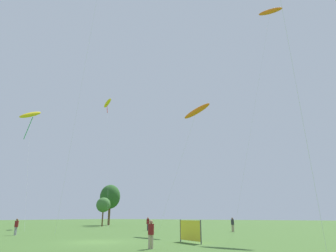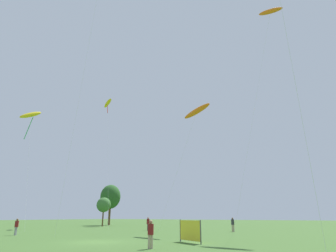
# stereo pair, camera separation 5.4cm
# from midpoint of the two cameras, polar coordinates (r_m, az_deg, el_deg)

# --- Properties ---
(ground) EXTENTS (280.00, 280.00, 0.00)m
(ground) POSITION_cam_midpoint_polar(r_m,az_deg,el_deg) (23.14, -13.87, -21.70)
(ground) COLOR #3D6028
(person_standing_0) EXTENTS (0.35, 0.35, 1.60)m
(person_standing_0) POSITION_cam_midpoint_polar(r_m,az_deg,el_deg) (34.05, -28.09, -17.22)
(person_standing_0) COLOR gray
(person_standing_0) RESTS_ON ground
(person_standing_1) EXTENTS (0.38, 0.38, 1.71)m
(person_standing_1) POSITION_cam_midpoint_polar(r_m,az_deg,el_deg) (40.51, -3.99, -18.81)
(person_standing_1) COLOR #2D2D33
(person_standing_1) RESTS_ON ground
(person_standing_2) EXTENTS (0.35, 0.35, 1.60)m
(person_standing_2) POSITION_cam_midpoint_polar(r_m,az_deg,el_deg) (17.97, -3.42, -20.48)
(person_standing_2) COLOR tan
(person_standing_2) RESTS_ON ground
(person_standing_3) EXTENTS (0.37, 0.37, 1.68)m
(person_standing_3) POSITION_cam_midpoint_polar(r_m,az_deg,el_deg) (38.07, 12.90, -18.53)
(person_standing_3) COLOR tan
(person_standing_3) RESTS_ON ground
(kite_flying_0) EXTENTS (9.89, 6.75, 25.21)m
(kite_flying_0) POSITION_cam_midpoint_polar(r_m,az_deg,el_deg) (60.57, -11.97, 4.48)
(kite_flying_0) COLOR silver
(kite_flying_0) RESTS_ON ground
(kite_flying_1) EXTENTS (9.06, 2.04, 15.54)m
(kite_flying_1) POSITION_cam_midpoint_polar(r_m,az_deg,el_deg) (36.81, 5.83, 2.98)
(kite_flying_1) COLOR silver
(kite_flying_1) RESTS_ON ground
(kite_flying_3) EXTENTS (9.32, 2.33, 31.68)m
(kite_flying_3) POSITION_cam_midpoint_polar(r_m,az_deg,el_deg) (47.73, 19.88, 20.80)
(kite_flying_3) COLOR silver
(kite_flying_3) RESTS_ON ground
(kite_flying_5) EXTENTS (7.12, 3.90, 18.25)m
(kite_flying_5) POSITION_cam_midpoint_polar(r_m,az_deg,el_deg) (49.79, -25.84, 1.98)
(kite_flying_5) COLOR silver
(kite_flying_5) RESTS_ON ground
(park_tree_0) EXTENTS (2.70, 2.70, 5.31)m
(park_tree_0) POSITION_cam_midpoint_polar(r_m,az_deg,el_deg) (58.11, -12.76, -15.20)
(park_tree_0) COLOR brown
(park_tree_0) RESTS_ON ground
(park_tree_1) EXTENTS (4.37, 4.37, 8.51)m
(park_tree_1) POSITION_cam_midpoint_polar(r_m,az_deg,el_deg) (65.50, -11.46, -13.76)
(park_tree_1) COLOR brown
(park_tree_1) RESTS_ON ground
(event_banner) EXTENTS (2.39, 1.18, 1.58)m
(event_banner) POSITION_cam_midpoint_polar(r_m,az_deg,el_deg) (21.89, 4.50, -20.19)
(event_banner) COLOR #4C4C4C
(event_banner) RESTS_ON ground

